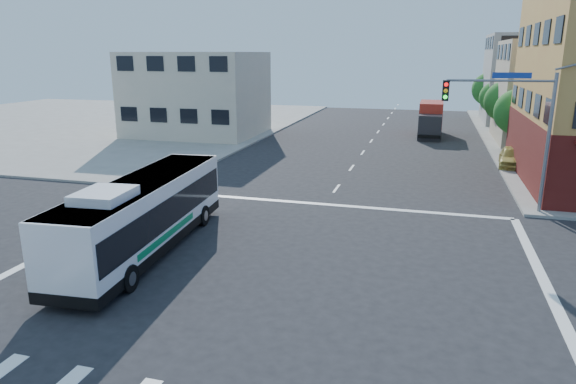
# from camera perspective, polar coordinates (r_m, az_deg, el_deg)

# --- Properties ---
(ground) EXTENTS (120.00, 120.00, 0.00)m
(ground) POSITION_cam_1_polar(r_m,az_deg,el_deg) (19.07, -1.70, -9.24)
(ground) COLOR black
(ground) RESTS_ON ground
(sidewalk_nw) EXTENTS (50.00, 50.00, 0.15)m
(sidewalk_nw) POSITION_cam_1_polar(r_m,az_deg,el_deg) (65.85, -22.40, 7.22)
(sidewalk_nw) COLOR gray
(sidewalk_nw) RESTS_ON ground
(building_east_near) EXTENTS (12.06, 10.06, 9.00)m
(building_east_near) POSITION_cam_1_polar(r_m,az_deg,el_deg) (52.02, 29.05, 9.58)
(building_east_near) COLOR tan
(building_east_near) RESTS_ON ground
(building_east_far) EXTENTS (12.06, 10.06, 10.00)m
(building_east_far) POSITION_cam_1_polar(r_m,az_deg,el_deg) (65.69, 26.40, 11.12)
(building_east_far) COLOR #969691
(building_east_far) RESTS_ON ground
(building_west) EXTENTS (12.06, 10.06, 8.00)m
(building_west) POSITION_cam_1_polar(r_m,az_deg,el_deg) (51.73, -10.11, 10.64)
(building_west) COLOR #BFB69E
(building_west) RESTS_ON ground
(signal_mast_ne) EXTENTS (7.91, 1.13, 8.07)m
(signal_mast_ne) POSITION_cam_1_polar(r_m,az_deg,el_deg) (27.62, 23.78, 7.87)
(signal_mast_ne) COLOR slate
(signal_mast_ne) RESTS_ON ground
(street_tree_a) EXTENTS (3.60, 3.60, 5.53)m
(street_tree_a) POSITION_cam_1_polar(r_m,az_deg,el_deg) (45.21, 24.28, 8.40)
(street_tree_a) COLOR #331D12
(street_tree_a) RESTS_ON ground
(street_tree_b) EXTENTS (3.80, 3.80, 5.79)m
(street_tree_b) POSITION_cam_1_polar(r_m,az_deg,el_deg) (53.09, 23.09, 9.51)
(street_tree_b) COLOR #331D12
(street_tree_b) RESTS_ON ground
(street_tree_c) EXTENTS (3.40, 3.40, 5.29)m
(street_tree_c) POSITION_cam_1_polar(r_m,az_deg,el_deg) (61.03, 22.16, 9.91)
(street_tree_c) COLOR #331D12
(street_tree_c) RESTS_ON ground
(street_tree_d) EXTENTS (4.00, 4.00, 6.03)m
(street_tree_d) POSITION_cam_1_polar(r_m,az_deg,el_deg) (68.94, 21.50, 10.81)
(street_tree_d) COLOR #331D12
(street_tree_d) RESTS_ON ground
(transit_bus) EXTENTS (3.19, 11.33, 3.31)m
(transit_bus) POSITION_cam_1_polar(r_m,az_deg,el_deg) (21.52, -15.66, -2.33)
(transit_bus) COLOR black
(transit_bus) RESTS_ON ground
(box_truck) EXTENTS (2.22, 7.27, 3.26)m
(box_truck) POSITION_cam_1_polar(r_m,az_deg,el_deg) (52.48, 15.56, 7.72)
(box_truck) COLOR #232328
(box_truck) RESTS_ON ground
(parked_car) EXTENTS (2.20, 4.51, 1.48)m
(parked_car) POSITION_cam_1_polar(r_m,az_deg,el_deg) (39.91, 23.65, 3.58)
(parked_car) COLOR gold
(parked_car) RESTS_ON ground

